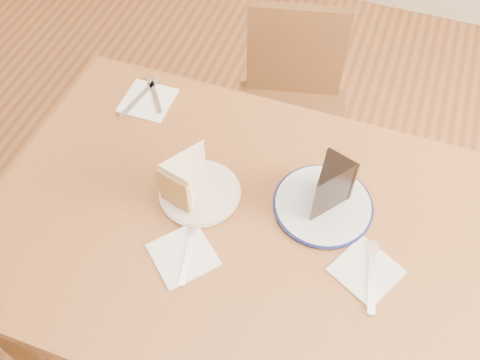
% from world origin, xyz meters
% --- Properties ---
extents(ground, '(4.00, 4.00, 0.00)m').
position_xyz_m(ground, '(0.00, 0.00, 0.00)').
color(ground, '#482613').
rests_on(ground, ground).
extents(table, '(1.20, 0.80, 0.75)m').
position_xyz_m(table, '(0.00, 0.00, 0.65)').
color(table, '#522D16').
rests_on(table, ground).
extents(chair_far, '(0.46, 0.46, 0.78)m').
position_xyz_m(chair_far, '(-0.07, 0.66, 0.43)').
color(chair_far, '#371F10').
rests_on(chair_far, ground).
extents(plate_cream, '(0.18, 0.18, 0.01)m').
position_xyz_m(plate_cream, '(-0.13, 0.05, 0.76)').
color(plate_cream, silver).
rests_on(plate_cream, table).
extents(plate_navy, '(0.22, 0.22, 0.01)m').
position_xyz_m(plate_navy, '(0.15, 0.11, 0.76)').
color(plate_navy, silver).
rests_on(plate_navy, table).
extents(carrot_cake, '(0.10, 0.13, 0.10)m').
position_xyz_m(carrot_cake, '(-0.16, 0.05, 0.81)').
color(carrot_cake, beige).
rests_on(carrot_cake, plate_cream).
extents(chocolate_cake, '(0.10, 0.12, 0.12)m').
position_xyz_m(chocolate_cake, '(0.15, 0.10, 0.82)').
color(chocolate_cake, black).
rests_on(chocolate_cake, plate_navy).
extents(napkin_cream, '(0.18, 0.18, 0.00)m').
position_xyz_m(napkin_cream, '(-0.11, -0.12, 0.75)').
color(napkin_cream, white).
rests_on(napkin_cream, table).
extents(napkin_navy, '(0.17, 0.17, 0.00)m').
position_xyz_m(napkin_navy, '(0.28, -0.02, 0.75)').
color(napkin_navy, white).
rests_on(napkin_navy, table).
extents(napkin_spare, '(0.13, 0.13, 0.00)m').
position_xyz_m(napkin_spare, '(-0.38, 0.28, 0.75)').
color(napkin_spare, white).
rests_on(napkin_spare, table).
extents(fork_cream, '(0.04, 0.14, 0.00)m').
position_xyz_m(fork_cream, '(-0.10, -0.12, 0.76)').
color(fork_cream, silver).
rests_on(fork_cream, napkin_cream).
extents(knife_navy, '(0.04, 0.17, 0.00)m').
position_xyz_m(knife_navy, '(0.29, -0.03, 0.76)').
color(knife_navy, silver).
rests_on(knife_navy, napkin_navy).
extents(fork_spare, '(0.09, 0.12, 0.00)m').
position_xyz_m(fork_spare, '(-0.37, 0.30, 0.76)').
color(fork_spare, silver).
rests_on(fork_spare, napkin_spare).
extents(knife_spare, '(0.04, 0.16, 0.00)m').
position_xyz_m(knife_spare, '(-0.41, 0.28, 0.76)').
color(knife_spare, silver).
rests_on(knife_spare, napkin_spare).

